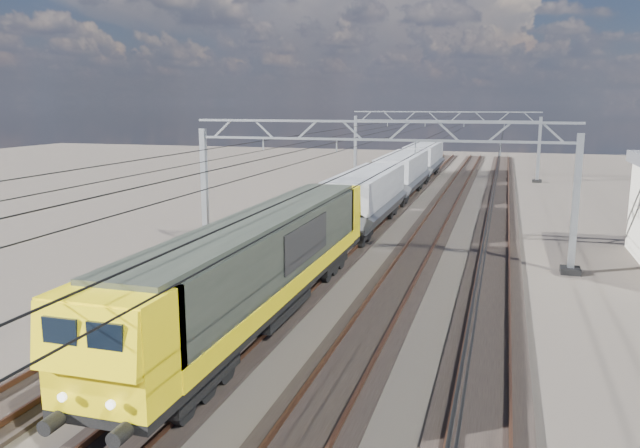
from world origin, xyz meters
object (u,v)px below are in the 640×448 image
(hopper_wagon_third, at_px, (424,158))
(hopper_wagon_mid, at_px, (403,172))
(hopper_wagon_lead, at_px, (367,195))
(trackside_cabinet, at_px, (65,301))
(catenary_gantry_mid, at_px, (375,184))
(locomotive, at_px, (263,260))
(catenary_gantry_far, at_px, (444,142))

(hopper_wagon_third, bearing_deg, hopper_wagon_mid, -90.00)
(hopper_wagon_lead, xyz_separation_m, trackside_cabinet, (-6.44, -20.51, -1.18))
(hopper_wagon_mid, bearing_deg, hopper_wagon_third, 90.00)
(catenary_gantry_mid, xyz_separation_m, locomotive, (-2.00, -10.24, -1.58))
(catenary_gantry_mid, bearing_deg, trackside_cabinet, -122.88)
(hopper_wagon_lead, bearing_deg, catenary_gantry_far, 85.99)
(locomotive, bearing_deg, hopper_wagon_lead, 90.00)
(catenary_gantry_mid, relative_size, trackside_cabinet, 14.45)
(trackside_cabinet, bearing_deg, hopper_wagon_lead, 53.40)
(hopper_wagon_lead, bearing_deg, hopper_wagon_third, 90.00)
(catenary_gantry_far, height_order, hopper_wagon_third, catenary_gantry_far)
(hopper_wagon_mid, bearing_deg, catenary_gantry_far, 82.06)
(locomotive, bearing_deg, catenary_gantry_mid, 78.95)
(catenary_gantry_mid, distance_m, trackside_cabinet, 15.81)
(catenary_gantry_mid, height_order, hopper_wagon_lead, catenary_gantry_mid)
(hopper_wagon_lead, distance_m, trackside_cabinet, 21.53)
(hopper_wagon_lead, distance_m, hopper_wagon_mid, 14.20)
(catenary_gantry_far, xyz_separation_m, trackside_cabinet, (-8.44, -49.06, -2.85))
(catenary_gantry_far, xyz_separation_m, hopper_wagon_third, (-2.00, -0.15, -1.67))
(hopper_wagon_third, distance_m, trackside_cabinet, 49.35)
(locomotive, xyz_separation_m, trackside_cabinet, (-6.44, -2.82, -1.27))
(catenary_gantry_far, distance_m, hopper_wagon_lead, 28.66)
(catenary_gantry_mid, bearing_deg, hopper_wagon_mid, 95.28)
(catenary_gantry_mid, bearing_deg, catenary_gantry_far, 90.00)
(hopper_wagon_mid, distance_m, trackside_cabinet, 35.32)
(hopper_wagon_third, bearing_deg, trackside_cabinet, -97.50)
(hopper_wagon_mid, relative_size, hopper_wagon_third, 1.00)
(hopper_wagon_lead, bearing_deg, trackside_cabinet, -107.43)
(catenary_gantry_far, bearing_deg, catenary_gantry_mid, -90.00)
(catenary_gantry_far, distance_m, hopper_wagon_mid, 14.58)
(catenary_gantry_mid, height_order, hopper_wagon_third, catenary_gantry_mid)
(catenary_gantry_mid, relative_size, catenary_gantry_far, 1.00)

